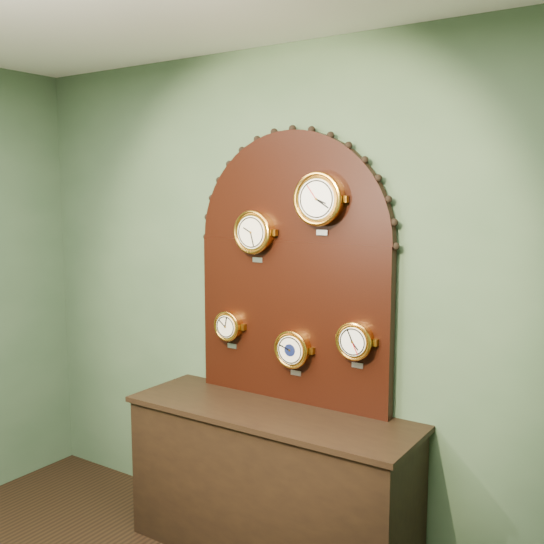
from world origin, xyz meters
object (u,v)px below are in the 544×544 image
Objects in this scene: display_board at (292,260)px; barometer at (293,349)px; shop_counter at (270,486)px; roman_clock at (254,232)px; arabic_clock at (319,199)px; tide_clock at (355,341)px; hygrometer at (229,326)px.

display_board is 0.49m from barometer.
shop_counter is 1.40m from roman_clock.
arabic_clock is 1.26× the size of barometer.
shop_counter is 4.83× the size of arabic_clock.
shop_counter is 6.08× the size of barometer.
arabic_clock is at bearing 36.45° from shop_counter.
display_board reaches higher than tide_clock.
display_board is (0.00, 0.22, 1.23)m from shop_counter.
tide_clock is (0.42, -0.07, -0.39)m from display_board.
hygrometer is at bearing 179.44° from roman_clock.
arabic_clock is at bearing -0.25° from hygrometer.
roman_clock is 0.83m from tide_clock.
tide_clock is at bearing 0.51° from arabic_clock.
arabic_clock is (0.21, 0.15, 1.56)m from shop_counter.
roman_clock is at bearing 143.59° from shop_counter.
shop_counter is at bearing -21.53° from hygrometer.
arabic_clock is 0.75m from tide_clock.
barometer is at bearing 0.16° from roman_clock.
shop_counter is 0.76m from barometer.
arabic_clock reaches higher than barometer.
roman_clock is 1.29× the size of hygrometer.
shop_counter is 1.25m from display_board.
shop_counter is 1.05× the size of display_board.
hygrometer is 0.82m from tide_clock.
roman_clock is 1.13× the size of barometer.
display_board is 0.57m from hygrometer.
display_board is at bearing 90.00° from shop_counter.
barometer is at bearing 72.10° from shop_counter.
tide_clock is at bearing 0.10° from roman_clock.
arabic_clock is 0.95m from hygrometer.
tide_clock is at bearing -8.83° from display_board.
roman_clock is (-0.21, -0.07, 0.15)m from display_board.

